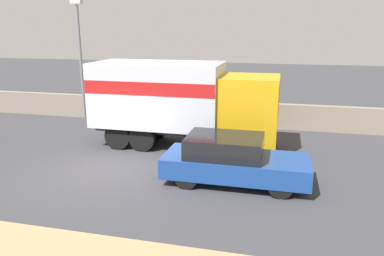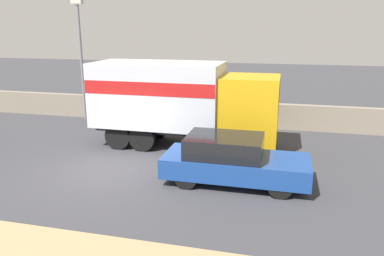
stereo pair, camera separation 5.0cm
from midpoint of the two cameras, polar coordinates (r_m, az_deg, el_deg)
ground_plane at (r=13.00m, az=-12.66°, el=-6.20°), size 80.00×80.00×0.00m
stone_wall_backdrop at (r=18.91m, az=-3.71°, el=2.71°), size 60.00×0.35×1.19m
street_lamp at (r=20.02m, az=-16.76°, el=11.23°), size 0.56×0.28×5.95m
box_truck at (r=14.70m, az=-2.17°, el=4.54°), size 7.19×2.51×3.33m
car_hatchback at (r=11.50m, az=6.05°, el=-4.84°), size 4.39×1.80×1.47m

